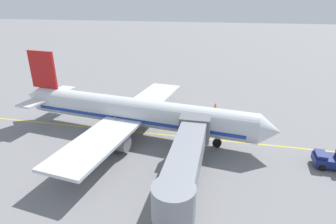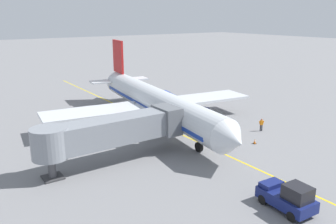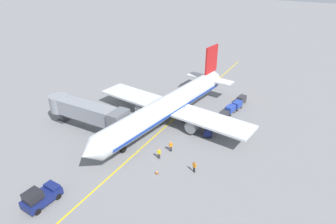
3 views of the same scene
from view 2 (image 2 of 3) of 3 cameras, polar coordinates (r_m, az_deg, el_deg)
The scene contains 14 objects.
ground_plane at distance 48.94m, azimuth -2.07°, elevation -1.77°, with size 400.00×400.00×0.00m, color slate.
gate_lead_in_line at distance 48.93m, azimuth -2.07°, elevation -1.76°, with size 0.24×80.00×0.01m, color gold.
parked_airliner at distance 47.53m, azimuth -2.16°, elevation 1.70°, with size 30.42×37.33×10.63m.
jet_bridge at distance 35.13m, azimuth -9.30°, elevation -3.11°, with size 15.56×3.50×4.98m.
pushback_tractor at distance 28.99m, azimuth 19.16°, elevation -13.12°, with size 2.45×4.52×2.40m.
baggage_tug_lead at distance 52.17m, azimuth 5.49°, elevation 0.09°, with size 1.86×2.73×1.62m.
baggage_cart_front at distance 56.92m, azimuth 1.99°, elevation 1.72°, with size 1.65×2.97×1.58m.
baggage_cart_second_in_train at distance 59.54m, azimuth 0.38°, elevation 2.35°, with size 1.65×2.97×1.58m.
baggage_cart_third_in_train at distance 61.83m, azimuth -0.50°, elevation 2.85°, with size 1.65×2.97×1.58m.
baggage_cart_tail_end at distance 64.15m, azimuth -1.92°, elevation 3.31°, with size 1.65×2.97×1.58m.
ground_crew_wing_walker at distance 45.01m, azimuth 8.23°, elevation -2.22°, with size 0.63×0.50×1.69m.
ground_crew_loader at distance 42.94m, azimuth 9.80°, elevation -3.17°, with size 0.73×0.28×1.69m.
ground_crew_marshaller at distance 46.76m, azimuth 15.16°, elevation -1.93°, with size 0.70×0.37×1.69m.
safety_cone_nose_left at distance 42.19m, azimuth 14.11°, elevation -4.72°, with size 0.36×0.36×0.59m.
Camera 2 is at (25.02, 39.44, 14.61)m, focal length 36.94 mm.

